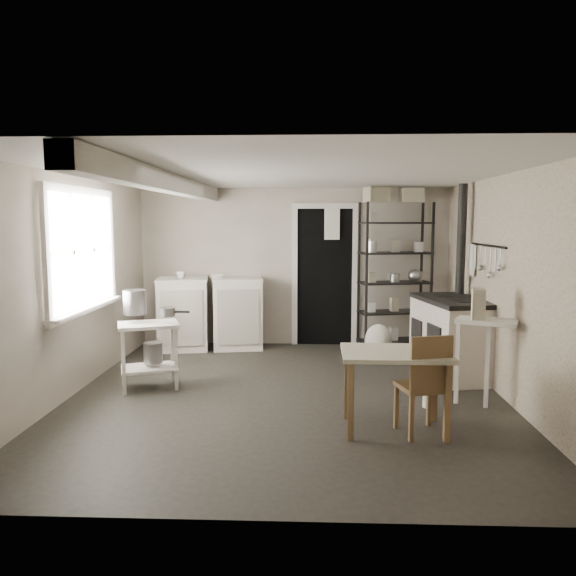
{
  "coord_description": "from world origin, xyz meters",
  "views": [
    {
      "loc": [
        0.24,
        -5.72,
        1.82
      ],
      "look_at": [
        0.0,
        0.3,
        1.1
      ],
      "focal_mm": 35.0,
      "sensor_mm": 36.0,
      "label": 1
    }
  ],
  "objects_px": {
    "base_cabinets": "(210,316)",
    "flour_sack": "(378,339)",
    "stockpot": "(135,302)",
    "chair": "(421,379)",
    "prep_table": "(149,352)",
    "work_table": "(395,388)",
    "stove": "(453,339)",
    "shelf_rack": "(395,284)"
  },
  "relations": [
    {
      "from": "base_cabinets",
      "to": "flour_sack",
      "type": "height_order",
      "value": "base_cabinets"
    },
    {
      "from": "stockpot",
      "to": "flour_sack",
      "type": "height_order",
      "value": "stockpot"
    },
    {
      "from": "chair",
      "to": "prep_table",
      "type": "bearing_deg",
      "value": 141.24
    },
    {
      "from": "base_cabinets",
      "to": "chair",
      "type": "bearing_deg",
      "value": -62.53
    },
    {
      "from": "stockpot",
      "to": "work_table",
      "type": "relative_size",
      "value": 0.29
    },
    {
      "from": "prep_table",
      "to": "flour_sack",
      "type": "relative_size",
      "value": 1.64
    },
    {
      "from": "work_table",
      "to": "chair",
      "type": "bearing_deg",
      "value": -19.61
    },
    {
      "from": "stove",
      "to": "flour_sack",
      "type": "bearing_deg",
      "value": 119.11
    },
    {
      "from": "chair",
      "to": "flour_sack",
      "type": "distance_m",
      "value": 2.78
    },
    {
      "from": "work_table",
      "to": "flour_sack",
      "type": "bearing_deg",
      "value": 86.17
    },
    {
      "from": "stockpot",
      "to": "shelf_rack",
      "type": "xyz_separation_m",
      "value": [
        3.1,
        1.87,
        0.01
      ]
    },
    {
      "from": "work_table",
      "to": "stockpot",
      "type": "bearing_deg",
      "value": 155.32
    },
    {
      "from": "stove",
      "to": "work_table",
      "type": "bearing_deg",
      "value": -128.5
    },
    {
      "from": "prep_table",
      "to": "work_table",
      "type": "height_order",
      "value": "prep_table"
    },
    {
      "from": "stockpot",
      "to": "chair",
      "type": "bearing_deg",
      "value": -24.32
    },
    {
      "from": "chair",
      "to": "base_cabinets",
      "type": "bearing_deg",
      "value": 112.18
    },
    {
      "from": "base_cabinets",
      "to": "shelf_rack",
      "type": "bearing_deg",
      "value": -10.03
    },
    {
      "from": "prep_table",
      "to": "chair",
      "type": "relative_size",
      "value": 0.81
    },
    {
      "from": "stove",
      "to": "flour_sack",
      "type": "height_order",
      "value": "stove"
    },
    {
      "from": "shelf_rack",
      "to": "flour_sack",
      "type": "relative_size",
      "value": 4.72
    },
    {
      "from": "stockpot",
      "to": "work_table",
      "type": "bearing_deg",
      "value": -24.68
    },
    {
      "from": "prep_table",
      "to": "work_table",
      "type": "xyz_separation_m",
      "value": [
        2.5,
        -1.14,
        -0.02
      ]
    },
    {
      "from": "prep_table",
      "to": "base_cabinets",
      "type": "height_order",
      "value": "base_cabinets"
    },
    {
      "from": "base_cabinets",
      "to": "stove",
      "type": "distance_m",
      "value": 3.39
    },
    {
      "from": "stove",
      "to": "work_table",
      "type": "height_order",
      "value": "stove"
    },
    {
      "from": "prep_table",
      "to": "shelf_rack",
      "type": "bearing_deg",
      "value": 33.52
    },
    {
      "from": "base_cabinets",
      "to": "flour_sack",
      "type": "relative_size",
      "value": 3.51
    },
    {
      "from": "stockpot",
      "to": "work_table",
      "type": "height_order",
      "value": "stockpot"
    },
    {
      "from": "work_table",
      "to": "shelf_rack",
      "type": "bearing_deg",
      "value": 81.87
    },
    {
      "from": "base_cabinets",
      "to": "shelf_rack",
      "type": "xyz_separation_m",
      "value": [
        2.62,
        -0.04,
        0.49
      ]
    },
    {
      "from": "prep_table",
      "to": "stockpot",
      "type": "xyz_separation_m",
      "value": [
        -0.16,
        0.08,
        0.54
      ]
    },
    {
      "from": "prep_table",
      "to": "shelf_rack",
      "type": "distance_m",
      "value": 3.57
    },
    {
      "from": "stove",
      "to": "chair",
      "type": "height_order",
      "value": "chair"
    },
    {
      "from": "shelf_rack",
      "to": "stove",
      "type": "bearing_deg",
      "value": -82.56
    },
    {
      "from": "base_cabinets",
      "to": "chair",
      "type": "distance_m",
      "value": 3.99
    },
    {
      "from": "stove",
      "to": "flour_sack",
      "type": "xyz_separation_m",
      "value": [
        -0.76,
        0.91,
        -0.2
      ]
    },
    {
      "from": "stockpot",
      "to": "shelf_rack",
      "type": "bearing_deg",
      "value": 31.07
    },
    {
      "from": "stockpot",
      "to": "stove",
      "type": "relative_size",
      "value": 0.23
    },
    {
      "from": "base_cabinets",
      "to": "work_table",
      "type": "xyz_separation_m",
      "value": [
        2.17,
        -3.13,
        -0.08
      ]
    },
    {
      "from": "prep_table",
      "to": "stove",
      "type": "xyz_separation_m",
      "value": [
        3.43,
        0.64,
        0.04
      ]
    },
    {
      "from": "prep_table",
      "to": "base_cabinets",
      "type": "distance_m",
      "value": 2.01
    },
    {
      "from": "shelf_rack",
      "to": "stockpot",
      "type": "bearing_deg",
      "value": -162.3
    }
  ]
}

